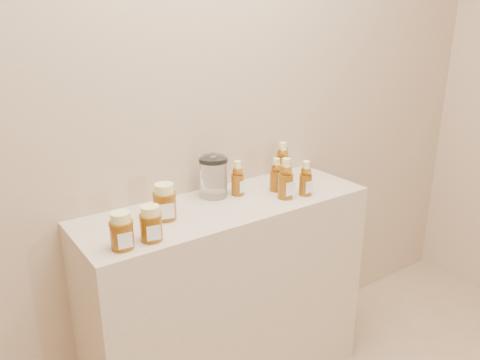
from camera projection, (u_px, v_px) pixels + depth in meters
wall_back at (199, 84)px, 1.86m from camera, size 3.50×0.02×2.70m
display_table at (228, 301)px, 2.00m from camera, size 1.20×0.40×0.90m
bear_bottle_back_left at (238, 176)px, 1.92m from camera, size 0.07×0.07×0.17m
bear_bottle_back_mid at (276, 173)px, 1.97m from camera, size 0.06×0.06×0.16m
bear_bottle_back_right at (283, 158)px, 2.11m from camera, size 0.07×0.07×0.19m
bear_bottle_front_left at (286, 176)px, 1.88m from camera, size 0.07×0.07×0.19m
bear_bottle_front_right at (306, 176)px, 1.92m from camera, size 0.06×0.06×0.16m
honey_jar_left at (122, 230)px, 1.48m from camera, size 0.09×0.09×0.12m
honey_jar_back at (165, 202)px, 1.69m from camera, size 0.11×0.11×0.14m
honey_jar_front at (151, 223)px, 1.53m from camera, size 0.09×0.09×0.12m
glass_canister at (213, 175)px, 1.90m from camera, size 0.13×0.13×0.18m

